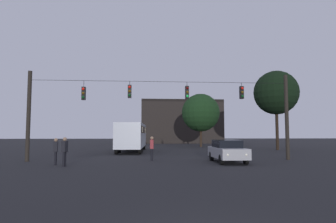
# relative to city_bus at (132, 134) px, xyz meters

# --- Properties ---
(ground_plane) EXTENTS (168.00, 168.00, 0.00)m
(ground_plane) POSITION_rel_city_bus_xyz_m (2.66, -2.07, -1.87)
(ground_plane) COLOR black
(ground_plane) RESTS_ON ground
(overhead_signal_span) EXTENTS (19.28, 0.44, 6.44)m
(overhead_signal_span) POSITION_rel_city_bus_xyz_m (2.64, -10.84, 1.89)
(overhead_signal_span) COLOR black
(overhead_signal_span) RESTS_ON ground
(city_bus) EXTENTS (2.99, 11.10, 3.00)m
(city_bus) POSITION_rel_city_bus_xyz_m (0.00, 0.00, 0.00)
(city_bus) COLOR #B7BCC6
(city_bus) RESTS_ON ground
(car_near_right) EXTENTS (1.82, 4.35, 1.52)m
(car_near_right) POSITION_rel_city_bus_xyz_m (7.04, -12.46, -1.07)
(car_near_right) COLOR #99999E
(car_near_right) RESTS_ON ground
(pedestrian_crossing_left) EXTENTS (0.33, 0.41, 1.74)m
(pedestrian_crossing_left) POSITION_rel_city_bus_xyz_m (-3.36, -14.22, -0.88)
(pedestrian_crossing_left) COLOR black
(pedestrian_crossing_left) RESTS_ON ground
(pedestrian_crossing_center) EXTENTS (0.27, 0.38, 1.75)m
(pedestrian_crossing_center) POSITION_rel_city_bus_xyz_m (1.92, -10.92, -0.87)
(pedestrian_crossing_center) COLOR black
(pedestrian_crossing_center) RESTS_ON ground
(pedestrian_crossing_right) EXTENTS (0.29, 0.39, 1.67)m
(pedestrian_crossing_right) POSITION_rel_city_bus_xyz_m (-4.14, -13.35, -0.92)
(pedestrian_crossing_right) COLOR black
(pedestrian_crossing_right) RESTS_ON ground
(corner_building) EXTENTS (16.41, 8.01, 8.77)m
(corner_building) POSITION_rel_city_bus_xyz_m (8.81, 28.37, 2.52)
(corner_building) COLOR black
(corner_building) RESTS_ON ground
(tree_left_silhouette) EXTENTS (5.32, 5.32, 9.58)m
(tree_left_silhouette) POSITION_rel_city_bus_xyz_m (17.25, 1.77, 5.04)
(tree_left_silhouette) COLOR black
(tree_left_silhouette) RESTS_ON ground
(tree_behind_building) EXTENTS (5.67, 5.67, 7.92)m
(tree_behind_building) POSITION_rel_city_bus_xyz_m (9.64, 10.67, 3.21)
(tree_behind_building) COLOR #2D2116
(tree_behind_building) RESTS_ON ground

